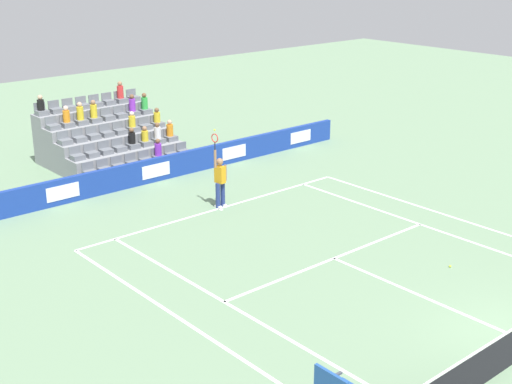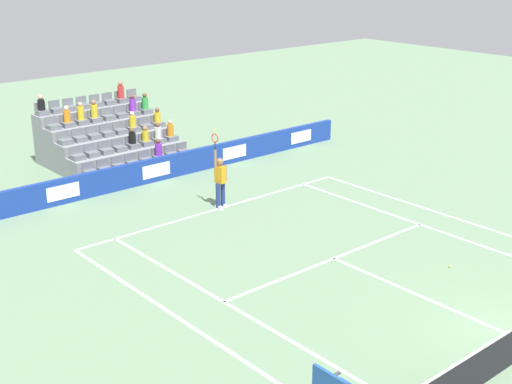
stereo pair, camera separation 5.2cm
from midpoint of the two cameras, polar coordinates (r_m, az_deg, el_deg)
name	(u,v)px [view 2 (the right image)]	position (r m, az deg, el deg)	size (l,w,h in m)	color
line_baseline	(219,209)	(24.86, -2.93, -1.34)	(10.97, 0.10, 0.01)	white
line_service	(334,258)	(21.11, 6.31, -5.30)	(8.23, 0.10, 0.01)	white
line_centre_service	(423,297)	(19.31, 13.30, -8.19)	(0.10, 6.40, 0.01)	white
line_singles_sideline_left	(235,308)	(18.28, -1.63, -9.28)	(0.10, 11.89, 0.01)	white
line_singles_sideline_right	(431,228)	(23.83, 13.92, -2.84)	(0.10, 11.89, 0.01)	white
line_doubles_sideline_left	(191,326)	(17.56, -5.15, -10.64)	(0.10, 11.89, 0.01)	white
line_doubles_sideline_right	(456,218)	(24.90, 15.78, -2.04)	(0.10, 11.89, 0.01)	white
line_centre_mark	(221,209)	(24.79, -2.79, -1.40)	(0.10, 0.20, 0.01)	white
sponsor_barrier	(155,170)	(27.83, -8.05, 1.77)	(19.46, 0.22, 0.93)	#193899
tennis_player	(220,180)	(24.70, -2.83, 0.96)	(0.53, 0.39, 2.85)	navy
stadium_stand	(108,142)	(30.70, -11.70, 3.92)	(4.96, 4.75, 3.04)	gray
loose_tennis_ball	(450,266)	(21.16, 15.32, -5.76)	(0.07, 0.07, 0.07)	#D1E533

